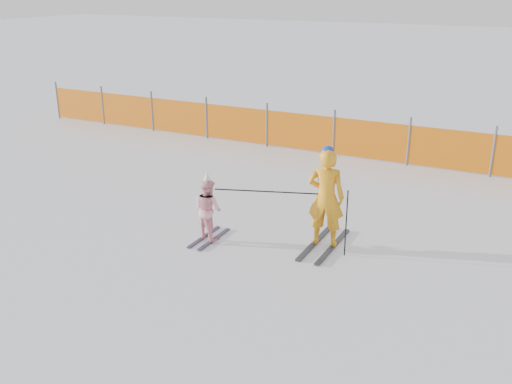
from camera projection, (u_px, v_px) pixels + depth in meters
ground at (243, 256)px, 9.78m from camera, size 120.00×120.00×0.00m
adult at (326, 197)px, 9.84m from camera, size 0.71×1.59×1.84m
child at (208, 209)px, 10.21m from camera, size 0.65×1.04×1.31m
ski_poles at (297, 204)px, 9.81m from camera, size 2.32×0.63×1.19m
safety_fence at (291, 130)px, 15.82m from camera, size 17.66×0.06×1.25m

